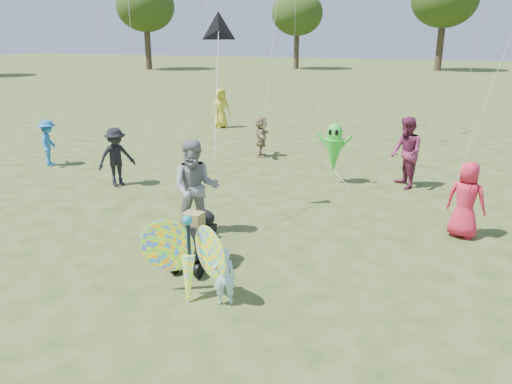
% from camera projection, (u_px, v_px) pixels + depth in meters
% --- Properties ---
extents(ground, '(160.00, 160.00, 0.00)m').
position_uv_depth(ground, '(237.00, 276.00, 8.83)').
color(ground, '#51592B').
rests_on(ground, ground).
extents(child_girl, '(0.41, 0.35, 0.96)m').
position_uv_depth(child_girl, '(224.00, 277.00, 7.79)').
color(child_girl, '#B4EBFF').
rests_on(child_girl, ground).
extents(adult_man, '(1.22, 1.10, 2.06)m').
position_uv_depth(adult_man, '(196.00, 188.00, 10.36)').
color(adult_man, gray).
rests_on(adult_man, ground).
extents(grey_bag, '(0.57, 0.47, 0.18)m').
position_uv_depth(grey_bag, '(165.00, 240.00, 10.16)').
color(grey_bag, gray).
rests_on(grey_bag, ground).
extents(crowd_a, '(0.91, 0.72, 1.62)m').
position_uv_depth(crowd_a, '(466.00, 200.00, 10.33)').
color(crowd_a, red).
rests_on(crowd_a, ground).
extents(crowd_b, '(1.08, 1.22, 1.64)m').
position_uv_depth(crowd_b, '(116.00, 157.00, 13.88)').
color(crowd_b, black).
rests_on(crowd_b, ground).
extents(crowd_d, '(0.73, 1.37, 1.41)m').
position_uv_depth(crowd_d, '(261.00, 137.00, 17.20)').
color(crowd_d, '#947F5B').
rests_on(crowd_d, ground).
extents(crowd_e, '(1.10, 1.19, 1.97)m').
position_uv_depth(crowd_e, '(406.00, 153.00, 13.66)').
color(crowd_e, '#742649').
rests_on(crowd_e, ground).
extents(crowd_g, '(1.00, 1.01, 1.76)m').
position_uv_depth(crowd_g, '(221.00, 108.00, 22.47)').
color(crowd_g, gold).
rests_on(crowd_g, ground).
extents(crowd_i, '(0.95, 1.11, 1.49)m').
position_uv_depth(crowd_i, '(49.00, 143.00, 16.03)').
color(crowd_i, '#2173B4').
rests_on(crowd_i, ground).
extents(jogging_stroller, '(0.54, 1.06, 1.09)m').
position_uv_depth(jogging_stroller, '(196.00, 236.00, 9.02)').
color(jogging_stroller, black).
rests_on(jogging_stroller, ground).
extents(butterfly_kite, '(1.74, 0.75, 1.60)m').
position_uv_depth(butterfly_kite, '(188.00, 259.00, 7.95)').
color(butterfly_kite, red).
rests_on(butterfly_kite, ground).
extents(delta_kite_rig, '(0.96, 1.77, 2.93)m').
position_uv_depth(delta_kite_rig, '(219.00, 31.00, 10.81)').
color(delta_kite_rig, black).
rests_on(delta_kite_rig, ground).
extents(alien_kite, '(1.12, 0.69, 1.74)m').
position_uv_depth(alien_kite, '(334.00, 150.00, 14.05)').
color(alien_kite, green).
rests_on(alien_kite, ground).
extents(tree_line, '(91.78, 33.60, 10.79)m').
position_uv_depth(tree_line, '(462.00, 2.00, 45.65)').
color(tree_line, '#3A2D21').
rests_on(tree_line, ground).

